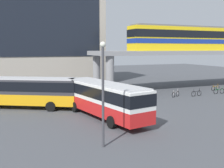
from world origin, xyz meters
TOP-DOWN VIEW (x-y plane):
  - ground_plane at (0.00, 10.00)m, footprint 120.00×120.00m
  - station_building at (-6.42, 27.35)m, footprint 24.46×10.56m
  - elevated_platform at (17.55, 14.06)m, footprint 33.27×6.72m
  - train at (17.79, 14.06)m, footprint 22.59×2.96m
  - bus_main at (-2.66, 1.38)m, footprint 4.52×11.32m
  - bus_secondary at (-8.72, 8.41)m, footprint 10.83×7.72m
  - bicycle_green at (16.88, 7.39)m, footprint 1.79×0.21m
  - bicycle_orange at (18.65, 9.90)m, footprint 1.78×0.31m
  - bicycle_silver at (9.82, 7.72)m, footprint 1.66×0.79m
  - bicycle_black at (12.70, 7.11)m, footprint 1.79×0.26m
  - pedestrian_walking_across at (2.19, 8.55)m, footprint 0.42×0.47m
  - lamp_post at (-5.37, -5.42)m, footprint 0.36×0.36m

SIDE VIEW (x-z plane):
  - ground_plane at x=0.00m, z-range 0.00..0.00m
  - bicycle_green at x=16.88m, z-range -0.16..0.88m
  - bicycle_orange at x=18.65m, z-range -0.16..0.88m
  - bicycle_silver at x=9.82m, z-range -0.16..0.88m
  - bicycle_black at x=12.70m, z-range -0.16..0.88m
  - pedestrian_walking_across at x=2.19m, z-range -0.05..1.73m
  - bus_main at x=-2.66m, z-range 0.38..3.60m
  - bus_secondary at x=-8.72m, z-range 0.38..3.60m
  - lamp_post at x=-5.37m, z-range 0.58..7.26m
  - elevated_platform at x=17.55m, z-range 2.18..8.09m
  - train at x=17.79m, z-range 5.96..9.80m
  - station_building at x=-6.42m, z-range 0.00..18.57m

